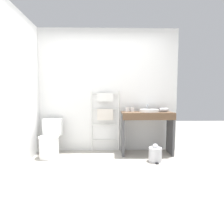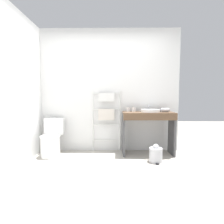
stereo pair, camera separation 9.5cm
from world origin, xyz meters
TOP-DOWN VIEW (x-y plane):
  - ground_plane at (0.00, 0.00)m, footprint 12.00×12.00m
  - wall_back at (0.00, 1.55)m, footprint 3.02×0.12m
  - wall_side at (-1.45, 0.75)m, footprint 0.12×2.21m
  - toilet at (-1.08, 1.14)m, footprint 0.38×0.53m
  - towel_radiator at (-0.01, 1.44)m, footprint 0.60×0.06m
  - vanity_counter at (0.82, 1.22)m, footprint 1.00×0.45m
  - sink_basin at (0.87, 1.25)m, footprint 0.38×0.38m
  - faucet at (0.87, 1.42)m, footprint 0.02×0.10m
  - cup_near_wall at (0.44, 1.37)m, footprint 0.07×0.07m
  - cup_near_edge at (0.55, 1.34)m, footprint 0.07×0.07m
  - hair_dryer at (1.16, 1.25)m, footprint 0.19×0.18m
  - trash_bin at (0.89, 0.81)m, footprint 0.23×0.26m

SIDE VIEW (x-z plane):
  - ground_plane at x=0.00m, z-range 0.00..0.00m
  - trash_bin at x=0.89m, z-range -0.03..0.30m
  - toilet at x=-1.08m, z-range -0.06..0.67m
  - vanity_counter at x=0.82m, z-range 0.16..1.01m
  - towel_radiator at x=-0.01m, z-range 0.22..1.49m
  - sink_basin at x=0.87m, z-range 0.85..0.91m
  - hair_dryer at x=1.16m, z-range 0.85..0.93m
  - cup_near_edge at x=0.55m, z-range 0.85..0.94m
  - cup_near_wall at x=0.44m, z-range 0.85..0.94m
  - faucet at x=0.87m, z-range 0.87..1.01m
  - wall_back at x=0.00m, z-range 0.00..2.56m
  - wall_side at x=-1.45m, z-range 0.00..2.56m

